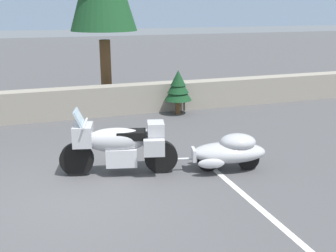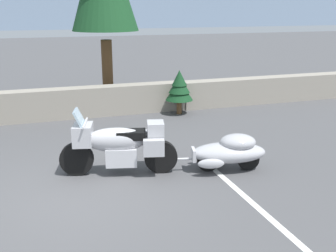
# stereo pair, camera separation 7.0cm
# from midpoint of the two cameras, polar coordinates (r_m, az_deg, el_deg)

# --- Properties ---
(ground_plane) EXTENTS (80.00, 80.00, 0.00)m
(ground_plane) POSITION_cam_midpoint_polar(r_m,az_deg,el_deg) (7.37, -12.66, -9.59)
(ground_plane) COLOR #4C4C4F
(stone_guard_wall) EXTENTS (24.00, 0.61, 0.89)m
(stone_guard_wall) POSITION_cam_midpoint_polar(r_m,az_deg,el_deg) (12.29, -14.45, 3.01)
(stone_guard_wall) COLOR gray
(stone_guard_wall) RESTS_ON ground
(touring_motorcycle) EXTENTS (2.28, 1.07, 1.33)m
(touring_motorcycle) POSITION_cam_midpoint_polar(r_m,az_deg,el_deg) (7.92, -6.80, -2.54)
(touring_motorcycle) COLOR black
(touring_motorcycle) RESTS_ON ground
(car_shaped_trailer) EXTENTS (2.22, 1.05, 0.76)m
(car_shaped_trailer) POSITION_cam_midpoint_polar(r_m,az_deg,el_deg) (8.20, 8.87, -3.53)
(car_shaped_trailer) COLOR black
(car_shaped_trailer) RESTS_ON ground
(pine_sapling_near) EXTENTS (0.84, 0.84, 1.36)m
(pine_sapling_near) POSITION_cam_midpoint_polar(r_m,az_deg,el_deg) (12.33, 1.77, 5.56)
(pine_sapling_near) COLOR brown
(pine_sapling_near) RESTS_ON ground
(parking_stripe_marker) EXTENTS (0.12, 3.60, 0.01)m
(parking_stripe_marker) POSITION_cam_midpoint_polar(r_m,az_deg,el_deg) (6.89, 13.27, -11.52)
(parking_stripe_marker) COLOR silver
(parking_stripe_marker) RESTS_ON ground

